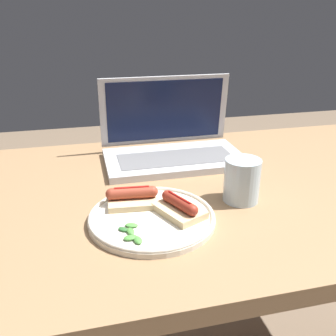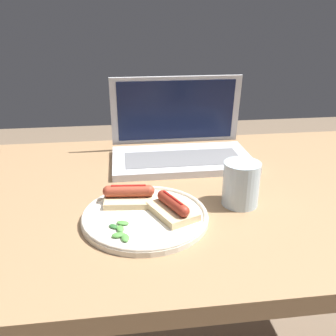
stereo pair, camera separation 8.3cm
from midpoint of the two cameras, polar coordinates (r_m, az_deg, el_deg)
The scene contains 7 objects.
desk at distance 0.93m, azimuth 7.15°, elevation -5.72°, with size 1.34×0.75×0.71m.
laptop at distance 1.03m, azimuth -1.71°, elevation 3.57°, with size 0.37×0.23×0.21m.
plate at distance 0.74m, azimuth -5.71°, elevation -7.57°, with size 0.25×0.25×0.02m.
sausage_toast_left at distance 0.74m, azimuth -1.49°, elevation -6.12°, with size 0.10×0.12×0.04m.
sausage_toast_middle at distance 0.78m, azimuth -8.52°, elevation -4.49°, with size 0.11×0.08×0.04m.
salad_pile at distance 0.69m, azimuth -9.10°, elevation -9.91°, with size 0.04×0.07×0.01m.
drinking_glass at distance 0.80m, azimuth 8.34°, elevation -1.94°, with size 0.08×0.08×0.09m.
Camera 1 is at (-0.34, -0.75, 1.10)m, focal length 40.00 mm.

